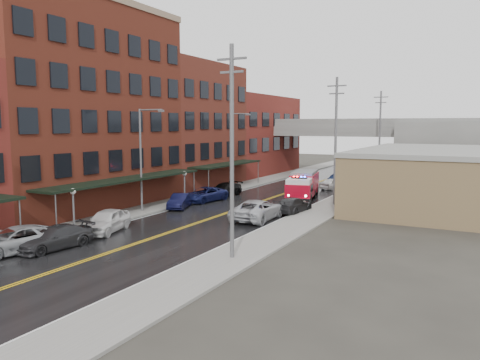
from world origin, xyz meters
The scene contains 31 objects.
road centered at (0.00, 30.00, 0.01)m, with size 11.00×160.00×0.02m, color black.
sidewalk_left centered at (-7.30, 30.00, 0.07)m, with size 3.00×160.00×0.15m, color slate.
sidewalk_right centered at (7.30, 30.00, 0.07)m, with size 3.00×160.00×0.15m, color slate.
curb_left centered at (-5.65, 30.00, 0.07)m, with size 0.30×160.00×0.15m, color gray.
curb_right centered at (5.65, 30.00, 0.07)m, with size 0.30×160.00×0.15m, color gray.
brick_building_b centered at (-13.30, 23.00, 9.00)m, with size 9.00×20.00×18.00m, color #592117.
brick_building_c centered at (-13.30, 40.50, 7.50)m, with size 9.00×15.00×15.00m, color #5B231B.
brick_building_far centered at (-13.30, 58.00, 6.00)m, with size 9.00×20.00×12.00m, color maroon.
tan_building centered at (16.00, 40.00, 2.50)m, with size 14.00×22.00×5.00m, color olive.
right_far_block centered at (18.00, 70.00, 4.00)m, with size 18.00×30.00×8.00m, color slate.
awning_1 centered at (-7.49, 23.00, 2.99)m, with size 2.60×18.00×3.09m.
awning_2 centered at (-7.49, 40.50, 2.99)m, with size 2.60×13.00×3.09m.
globe_lamp_1 centered at (-6.40, 16.00, 2.31)m, with size 0.44×0.44×3.12m.
globe_lamp_2 centered at (-6.40, 30.00, 2.31)m, with size 0.44×0.44×3.12m.
street_lamp_1 centered at (-6.55, 24.00, 5.19)m, with size 2.64×0.22×9.00m.
street_lamp_2 centered at (-6.55, 40.00, 5.19)m, with size 2.64×0.22×9.00m.
utility_pole_0 centered at (7.20, 15.00, 6.31)m, with size 1.80×0.24×12.00m.
utility_pole_1 centered at (7.20, 35.00, 6.31)m, with size 1.80×0.24×12.00m.
utility_pole_2 centered at (7.20, 55.00, 6.31)m, with size 1.80×0.24×12.00m.
overpass centered at (0.00, 62.00, 5.99)m, with size 40.00×10.00×7.50m.
fire_truck centered at (3.12, 37.53, 1.52)m, with size 4.33×8.04×2.81m.
parked_car_left_2 centered at (-5.00, 10.20, 0.77)m, with size 2.57×5.57×1.55m, color #9C9FA3.
parked_car_left_3 centered at (-3.60, 11.89, 0.71)m, with size 1.99×4.90×1.42m, color #2B2B2E.
parked_car_left_4 centered at (-4.04, 16.80, 0.82)m, with size 1.95×4.84×1.65m, color silver.
parked_car_left_5 centered at (-5.00, 27.20, 0.68)m, with size 1.43×4.10×1.35m, color black.
parked_car_left_6 centered at (-5.00, 31.48, 0.72)m, with size 2.38×5.16×1.43m, color #131847.
parked_car_left_7 centered at (-5.00, 35.47, 0.71)m, with size 2.00×4.92×1.43m, color black.
parked_car_right_0 centered at (3.60, 25.75, 0.83)m, with size 2.76×5.98×1.66m, color #B3B5BC.
parked_car_right_1 centered at (5.00, 30.09, 0.68)m, with size 1.90×4.68×1.36m, color #242426.
parked_car_right_2 centered at (3.72, 46.20, 0.68)m, with size 1.61×4.01×1.37m, color silver.
parked_car_right_3 centered at (3.60, 50.02, 0.74)m, with size 1.56×4.48×1.47m, color black.
Camera 1 is at (19.73, -7.71, 7.65)m, focal length 35.00 mm.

